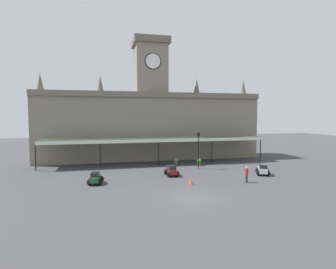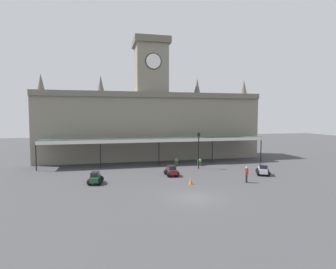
# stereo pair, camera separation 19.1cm
# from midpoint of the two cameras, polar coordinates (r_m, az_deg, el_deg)

# --- Properties ---
(ground_plane) EXTENTS (140.00, 140.00, 0.00)m
(ground_plane) POSITION_cam_midpoint_polar(r_m,az_deg,el_deg) (23.54, 5.22, -13.05)
(ground_plane) COLOR #3E3E41
(station_building) EXTENTS (34.43, 6.23, 18.82)m
(station_building) POSITION_cam_midpoint_polar(r_m,az_deg,el_deg) (43.57, -3.81, 2.92)
(station_building) COLOR gray
(station_building) RESTS_ON ground
(entrance_canopy) EXTENTS (31.44, 3.26, 3.75)m
(entrance_canopy) POSITION_cam_midpoint_polar(r_m,az_deg,el_deg) (38.46, -2.48, -0.89)
(entrance_canopy) COLOR #38564C
(entrance_canopy) RESTS_ON ground
(car_maroon_sedan) EXTENTS (1.55, 2.07, 1.19)m
(car_maroon_sedan) POSITION_cam_midpoint_polar(r_m,az_deg,el_deg) (31.39, 0.57, -7.75)
(car_maroon_sedan) COLOR maroon
(car_maroon_sedan) RESTS_ON ground
(car_white_estate) EXTENTS (2.15, 2.43, 1.27)m
(car_white_estate) POSITION_cam_midpoint_polar(r_m,az_deg,el_deg) (33.74, 19.12, -7.03)
(car_white_estate) COLOR silver
(car_white_estate) RESTS_ON ground
(car_green_sedan) EXTENTS (1.67, 2.14, 1.19)m
(car_green_sedan) POSITION_cam_midpoint_polar(r_m,az_deg,el_deg) (28.80, -15.17, -8.96)
(car_green_sedan) COLOR #1E512D
(car_green_sedan) RESTS_ON ground
(pedestrian_crossing_forecourt) EXTENTS (0.34, 0.37, 1.67)m
(pedestrian_crossing_forecourt) POSITION_cam_midpoint_polar(r_m,az_deg,el_deg) (29.36, 16.01, -7.92)
(pedestrian_crossing_forecourt) COLOR black
(pedestrian_crossing_forecourt) RESTS_ON ground
(victorian_lamppost) EXTENTS (0.30, 0.30, 4.78)m
(victorian_lamppost) POSITION_cam_midpoint_polar(r_m,az_deg,el_deg) (35.35, 6.26, -2.38)
(victorian_lamppost) COLOR black
(victorian_lamppost) RESTS_ON ground
(traffic_cone) EXTENTS (0.40, 0.40, 0.66)m
(traffic_cone) POSITION_cam_midpoint_polar(r_m,az_deg,el_deg) (27.76, 4.66, -9.70)
(traffic_cone) COLOR orange
(traffic_cone) RESTS_ON ground
(planter_near_kerb) EXTENTS (0.60, 0.60, 0.96)m
(planter_near_kerb) POSITION_cam_midpoint_polar(r_m,az_deg,el_deg) (37.97, 1.57, -5.71)
(planter_near_kerb) COLOR #47423D
(planter_near_kerb) RESTS_ON ground
(planter_by_canopy) EXTENTS (0.60, 0.60, 0.96)m
(planter_by_canopy) POSITION_cam_midpoint_polar(r_m,az_deg,el_deg) (37.84, 6.44, -5.77)
(planter_by_canopy) COLOR #47423D
(planter_by_canopy) RESTS_ON ground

